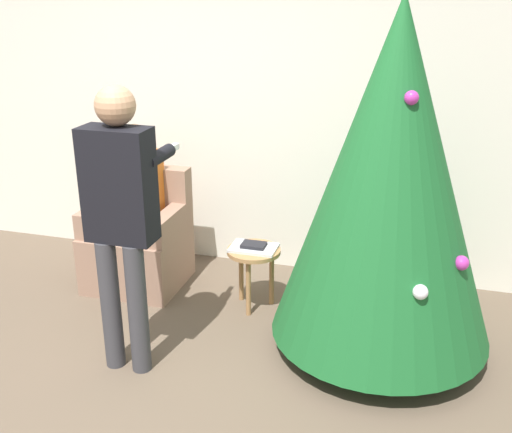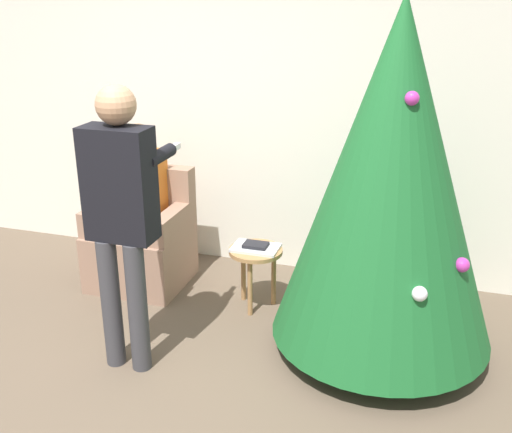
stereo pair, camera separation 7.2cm
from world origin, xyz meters
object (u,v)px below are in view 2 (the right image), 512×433
person_seated (138,199)px  christmas_tree (391,178)px  person_standing (121,207)px  side_stool (256,259)px  armchair (142,242)px

person_seated → christmas_tree: bearing=-12.1°
christmas_tree → person_standing: bearing=-157.9°
person_standing → side_stool: 1.23m
christmas_tree → armchair: 2.13m
person_seated → person_standing: person_standing is taller
person_seated → armchair: bearing=90.0°
armchair → side_stool: bearing=-7.9°
person_seated → person_standing: 1.15m
armchair → person_standing: person_standing is taller
christmas_tree → armchair: christmas_tree is taller
side_stool → person_seated: bearing=173.3°
person_seated → side_stool: person_seated is taller
armchair → person_standing: bearing=-66.4°
person_seated → side_stool: (0.99, -0.12, -0.32)m
christmas_tree → person_standing: (-1.47, -0.60, -0.13)m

